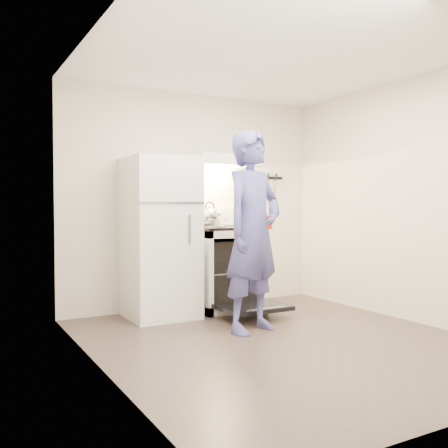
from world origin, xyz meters
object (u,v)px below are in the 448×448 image
Objects in this scene: refrigerator at (160,238)px; person at (253,231)px; stove_body at (225,269)px; tea_kettle at (210,214)px; dutch_oven at (260,223)px.

refrigerator is 1.14m from person.
refrigerator reaches higher than stove_body.
refrigerator is 0.80m from tea_kettle.
refrigerator is 0.90m from stove_body.
dutch_oven is (0.02, -0.71, 0.55)m from stove_body.
stove_body is 0.68m from tea_kettle.
dutch_oven is (0.10, -0.93, -0.09)m from tea_kettle.
dutch_oven is (0.29, 0.32, 0.06)m from person.
person is (-0.27, -1.03, 0.49)m from stove_body.
stove_body is at bearing -68.63° from tea_kettle.
refrigerator is 5.94× the size of tea_kettle.
refrigerator is at bearing -178.23° from stove_body.
tea_kettle is 0.15× the size of person.
person is (0.54, -1.00, 0.10)m from refrigerator.
stove_body is 3.21× the size of tea_kettle.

